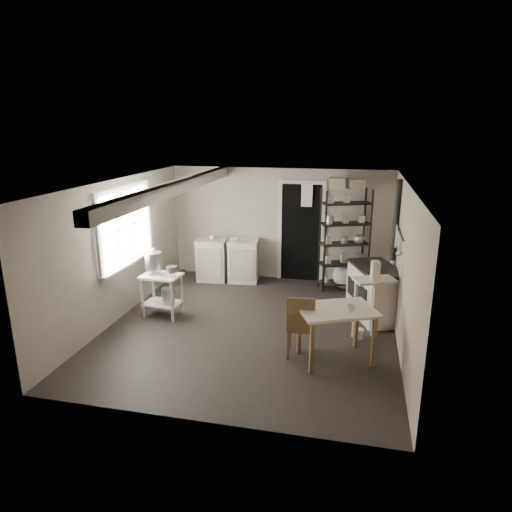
% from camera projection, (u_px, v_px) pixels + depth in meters
% --- Properties ---
extents(floor, '(5.00, 5.00, 0.00)m').
position_uv_depth(floor, '(252.00, 326.00, 7.35)').
color(floor, black).
rests_on(floor, ground).
extents(ceiling, '(5.00, 5.00, 0.00)m').
position_uv_depth(ceiling, '(252.00, 183.00, 6.71)').
color(ceiling, silver).
rests_on(ceiling, wall_back).
extents(wall_back, '(4.50, 0.02, 2.30)m').
position_uv_depth(wall_back, '(279.00, 225.00, 9.37)').
color(wall_back, '#ACA493').
rests_on(wall_back, ground).
extents(wall_front, '(4.50, 0.02, 2.30)m').
position_uv_depth(wall_front, '(196.00, 325.00, 4.69)').
color(wall_front, '#ACA493').
rests_on(wall_front, ground).
extents(wall_left, '(0.02, 5.00, 2.30)m').
position_uv_depth(wall_left, '(119.00, 250.00, 7.50)').
color(wall_left, '#ACA493').
rests_on(wall_left, ground).
extents(wall_right, '(0.02, 5.00, 2.30)m').
position_uv_depth(wall_right, '(404.00, 268.00, 6.55)').
color(wall_right, '#ACA493').
rests_on(wall_right, ground).
extents(window, '(0.12, 1.76, 1.28)m').
position_uv_depth(window, '(125.00, 226.00, 7.59)').
color(window, beige).
rests_on(window, wall_left).
extents(doorway, '(0.96, 0.10, 2.08)m').
position_uv_depth(doorway, '(301.00, 233.00, 9.29)').
color(doorway, beige).
rests_on(doorway, ground).
extents(ceiling_beam, '(0.18, 5.00, 0.18)m').
position_uv_depth(ceiling_beam, '(175.00, 188.00, 6.99)').
color(ceiling_beam, beige).
rests_on(ceiling_beam, ceiling).
extents(wallpaper_panel, '(0.01, 5.00, 2.30)m').
position_uv_depth(wallpaper_panel, '(403.00, 268.00, 6.55)').
color(wallpaper_panel, '#C2B09E').
rests_on(wallpaper_panel, wall_right).
extents(utensil_rail, '(0.06, 1.20, 0.44)m').
position_uv_depth(utensil_rail, '(399.00, 231.00, 7.02)').
color(utensil_rail, '#BABABD').
rests_on(utensil_rail, wall_right).
extents(prep_table, '(0.68, 0.51, 0.73)m').
position_uv_depth(prep_table, '(162.00, 294.00, 7.66)').
color(prep_table, beige).
rests_on(prep_table, ground).
extents(stockpot, '(0.33, 0.33, 0.30)m').
position_uv_depth(stockpot, '(154.00, 261.00, 7.60)').
color(stockpot, '#BABABD').
rests_on(stockpot, prep_table).
extents(saucepan, '(0.24, 0.24, 0.10)m').
position_uv_depth(saucepan, '(172.00, 269.00, 7.47)').
color(saucepan, '#BABABD').
rests_on(saucepan, prep_table).
extents(bucket, '(0.28, 0.28, 0.24)m').
position_uv_depth(bucket, '(168.00, 295.00, 7.63)').
color(bucket, '#BABABD').
rests_on(bucket, prep_table).
extents(base_cabinets, '(1.37, 0.69, 0.87)m').
position_uv_depth(base_cabinets, '(228.00, 259.00, 9.43)').
color(base_cabinets, silver).
rests_on(base_cabinets, ground).
extents(mixing_bowl, '(0.32, 0.32, 0.06)m').
position_uv_depth(mixing_bowl, '(234.00, 237.00, 9.16)').
color(mixing_bowl, silver).
rests_on(mixing_bowl, base_cabinets).
extents(counter_cup, '(0.15, 0.15, 0.09)m').
position_uv_depth(counter_cup, '(212.00, 235.00, 9.28)').
color(counter_cup, silver).
rests_on(counter_cup, base_cabinets).
extents(shelf_rack, '(1.00, 0.69, 1.97)m').
position_uv_depth(shelf_rack, '(344.00, 242.00, 8.81)').
color(shelf_rack, black).
rests_on(shelf_rack, ground).
extents(shelf_jar, '(0.11, 0.11, 0.18)m').
position_uv_depth(shelf_jar, '(329.00, 220.00, 8.74)').
color(shelf_jar, silver).
rests_on(shelf_jar, shelf_rack).
extents(storage_box_a, '(0.31, 0.27, 0.20)m').
position_uv_depth(storage_box_a, '(337.00, 186.00, 8.58)').
color(storage_box_a, beige).
rests_on(storage_box_a, shelf_rack).
extents(storage_box_b, '(0.36, 0.35, 0.18)m').
position_uv_depth(storage_box_b, '(356.00, 188.00, 8.54)').
color(storage_box_b, beige).
rests_on(storage_box_b, shelf_rack).
extents(stove, '(0.99, 1.27, 0.88)m').
position_uv_depth(stove, '(375.00, 292.00, 7.61)').
color(stove, silver).
rests_on(stove, ground).
extents(stovepipe, '(0.14, 0.14, 1.47)m').
position_uv_depth(stovepipe, '(397.00, 221.00, 7.60)').
color(stovepipe, black).
rests_on(stovepipe, stove).
extents(side_ledge, '(0.68, 0.53, 0.93)m').
position_uv_depth(side_ledge, '(372.00, 310.00, 6.92)').
color(side_ledge, beige).
rests_on(side_ledge, ground).
extents(oats_box, '(0.14, 0.20, 0.27)m').
position_uv_depth(oats_box, '(375.00, 274.00, 6.73)').
color(oats_box, beige).
rests_on(oats_box, side_ledge).
extents(work_table, '(1.20, 1.05, 0.76)m').
position_uv_depth(work_table, '(335.00, 334.00, 6.22)').
color(work_table, beige).
rests_on(work_table, ground).
extents(table_cup, '(0.13, 0.13, 0.10)m').
position_uv_depth(table_cup, '(351.00, 308.00, 5.99)').
color(table_cup, silver).
rests_on(table_cup, work_table).
extents(chair, '(0.41, 0.43, 0.92)m').
position_uv_depth(chair, '(301.00, 323.00, 6.33)').
color(chair, brown).
rests_on(chair, ground).
extents(flour_sack, '(0.44, 0.38, 0.51)m').
position_uv_depth(flour_sack, '(344.00, 277.00, 8.99)').
color(flour_sack, silver).
rests_on(flour_sack, ground).
extents(floor_crock, '(0.17, 0.17, 0.16)m').
position_uv_depth(floor_crock, '(359.00, 334.00, 6.91)').
color(floor_crock, silver).
rests_on(floor_crock, ground).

